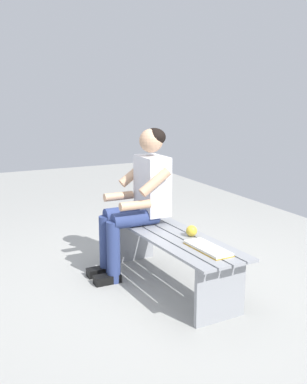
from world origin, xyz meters
name	(u,v)px	position (x,y,z in m)	size (l,w,h in m)	color
ground_plane	(21,266)	(1.04, 1.00, -0.02)	(10.00, 7.00, 0.04)	#9E9E99
bench_near	(170,246)	(0.00, 0.00, 0.34)	(1.60, 0.52, 0.45)	gray
person_seated	(139,196)	(0.37, 0.10, 0.69)	(0.50, 0.69, 1.26)	silver
apple	(192,231)	(-0.15, -0.11, 0.50)	(0.09, 0.09, 0.09)	gold
book_open	(208,248)	(-0.47, -0.05, 0.46)	(0.42, 0.18, 0.02)	white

